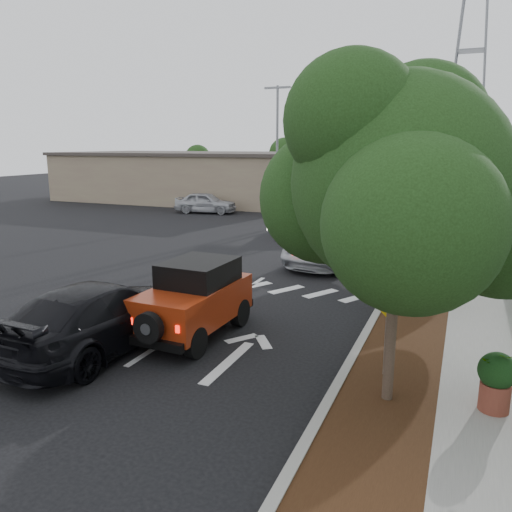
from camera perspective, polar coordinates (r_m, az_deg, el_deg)
The scene contains 18 objects.
ground at distance 12.54m, azimuth -11.58°, elevation -10.33°, with size 120.00×120.00×0.00m, color black.
curb at distance 22.09m, azimuth 16.85°, elevation -0.37°, with size 0.20×70.00×0.15m, color #9E9B93.
planting_strip at distance 22.02m, azimuth 19.43°, elevation -0.63°, with size 1.80×70.00×0.12m, color black.
sidewalk at distance 22.01m, azimuth 24.35°, elevation -1.05°, with size 2.00×70.00×0.12m, color gray.
commercial_building at distance 45.59m, azimuth -7.21°, elevation 8.97°, with size 22.00×12.00×4.00m, color #856E5C.
transmission_tower at distance 57.68m, azimuth 22.15°, elevation 6.90°, with size 7.00×4.00×28.00m, color slate, non-canonical shape.
street_tree_near at distance 10.25m, azimuth 14.69°, elevation -16.00°, with size 3.80×3.80×5.92m, color black, non-canonical shape.
street_tree_mid at distance 16.72m, azimuth 18.19°, elevation -4.84°, with size 3.20×3.20×5.32m, color black, non-canonical shape.
street_tree_far at distance 23.01m, azimuth 19.58°, elevation -0.25°, with size 3.40×3.40×5.62m, color black, non-canonical shape.
light_pole_a at distance 38.14m, azimuth 2.37°, elevation 5.33°, with size 2.00×0.22×9.00m, color slate, non-canonical shape.
light_pole_b at distance 49.77m, azimuth 6.13°, elevation 6.98°, with size 2.00×0.22×9.00m, color slate, non-canonical shape.
red_jeep at distance 12.98m, azimuth -6.69°, elevation -4.72°, with size 1.80×3.84×1.94m.
silver_suv_ahead at distance 20.89m, azimuth 8.67°, elevation 1.27°, with size 2.57×5.57×1.55m, color #B7BABF.
black_suv_oncoming at distance 12.65m, azimuth -17.26°, elevation -6.51°, with size 2.29×5.63×1.63m, color black.
silver_sedan_oncoming at distance 27.05m, azimuth 4.47°, elevation 3.68°, with size 1.37×3.91×1.29m, color #B6B8BE.
parked_suv at distance 36.25m, azimuth -5.78°, elevation 6.10°, with size 1.77×4.41×1.50m, color #ACADB4.
speed_hump_sign at distance 10.53m, azimuth 14.89°, elevation -5.58°, with size 1.10×0.17×2.35m.
terracotta_planter at distance 10.15m, azimuth 25.81°, elevation -12.24°, with size 0.67×0.67×1.17m.
Camera 1 is at (6.65, -9.47, 4.84)m, focal length 35.00 mm.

